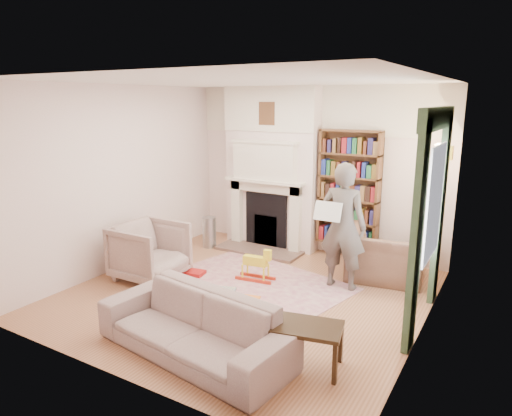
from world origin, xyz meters
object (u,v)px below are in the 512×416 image
Objects in this scene: sofa at (194,326)px; rocking_horse at (255,264)px; paraffin_heater at (209,232)px; man_reading at (343,226)px; armchair_left at (150,251)px; coffee_table at (305,346)px; armchair_reading at (385,256)px; bookcase at (349,188)px.

sofa reaches higher than rocking_horse.
rocking_horse is at bearing 110.68° from sofa.
man_reading is at bearing -11.15° from paraffin_heater.
armchair_left is 2.80m from man_reading.
sofa is at bearing -173.98° from coffee_table.
man_reading reaches higher than rocking_horse.
man_reading is at bearing -66.55° from armchair_left.
sofa is 3.07× the size of coffee_table.
armchair_reading is at bearing 77.16° from sofa.
armchair_left is 1.55m from rocking_horse.
rocking_horse is at bearing -31.68° from paraffin_heater.
bookcase is 3.30× the size of rocking_horse.
armchair_reading is 1.90m from rocking_horse.
bookcase reaches higher than armchair_reading.
paraffin_heater is at bearing 4.27° from armchair_left.
armchair_reading is 3.24m from sofa.
rocking_horse is (-1.60, -1.00, -0.12)m from armchair_reading.
sofa reaches higher than coffee_table.
bookcase is 3.29m from armchair_left.
coffee_table is 2.27m from rocking_horse.
paraffin_heater is (-3.05, 2.59, 0.05)m from coffee_table.
man_reading is 2.53× the size of coffee_table.
sofa is at bearing 73.64° from man_reading.
coffee_table is (2.92, -0.95, -0.19)m from armchair_left.
armchair_left reaches higher than rocking_horse.
bookcase is 2.57m from paraffin_heater.
armchair_reading is 0.63× the size of man_reading.
coffee_table is (0.39, -2.06, -0.66)m from man_reading.
armchair_left reaches higher than paraffin_heater.
sofa is 2.08m from rocking_horse.
rocking_horse is (-1.55, 1.66, 0.02)m from coffee_table.
armchair_left is (-2.97, -1.72, 0.05)m from armchair_reading.
armchair_left reaches higher than armchair_reading.
armchair_left is 3.08m from coffee_table.
coffee_table is (-0.06, -2.66, -0.14)m from armchair_reading.
armchair_left is 0.43× the size of sofa.
man_reading reaches higher than armchair_reading.
armchair_left is at bearing 23.39° from man_reading.
bookcase reaches higher than armchair_left.
armchair_reading is 3.43m from armchair_left.
paraffin_heater is (-2.29, -0.72, -0.90)m from bookcase.
bookcase reaches higher than sofa.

